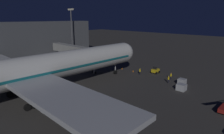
# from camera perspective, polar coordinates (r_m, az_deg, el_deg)

# --- Properties ---
(ground_plane) EXTENTS (320.00, 320.00, 0.00)m
(ground_plane) POSITION_cam_1_polar(r_m,az_deg,el_deg) (45.87, -12.70, -6.15)
(ground_plane) COLOR #383533
(airliner_at_gate) EXTENTS (52.42, 69.40, 18.62)m
(airliner_at_gate) POSITION_cam_1_polar(r_m,az_deg,el_deg) (39.30, -27.69, -2.17)
(airliner_at_gate) COLOR silver
(airliner_at_gate) RESTS_ON ground_plane
(jet_bridge) EXTENTS (23.06, 3.40, 7.40)m
(jet_bridge) POSITION_cam_1_polar(r_m,az_deg,el_deg) (60.93, -9.90, 4.80)
(jet_bridge) COLOR #9E9E99
(jet_bridge) RESTS_ON ground_plane
(apron_floodlight_mast) EXTENTS (2.90, 0.50, 19.00)m
(apron_floodlight_mast) POSITION_cam_1_polar(r_m,az_deg,el_deg) (75.05, -11.82, 10.42)
(apron_floodlight_mast) COLOR #59595E
(apron_floodlight_mast) RESTS_ON ground_plane
(baggage_tug_lead) EXTENTS (1.86, 2.31, 1.95)m
(baggage_tug_lead) POSITION_cam_1_polar(r_m,az_deg,el_deg) (57.78, 12.69, -1.03)
(baggage_tug_lead) COLOR yellow
(baggage_tug_lead) RESTS_ON ground_plane
(baggage_container_near_belt) EXTENTS (1.88, 1.74, 1.45)m
(baggage_container_near_belt) POSITION_cam_1_polar(r_m,az_deg,el_deg) (46.04, 19.85, -5.64)
(baggage_container_near_belt) COLOR #B7BABF
(baggage_container_near_belt) RESTS_ON ground_plane
(baggage_container_mid_row) EXTENTS (1.72, 1.53, 1.50)m
(baggage_container_mid_row) POSITION_cam_1_polar(r_m,az_deg,el_deg) (49.75, 19.99, -4.13)
(baggage_container_mid_row) COLOR #B7BABF
(baggage_container_mid_row) RESTS_ON ground_plane
(ground_crew_near_nose_gear) EXTENTS (0.40, 0.40, 1.90)m
(ground_crew_near_nose_gear) POSITION_cam_1_polar(r_m,az_deg,el_deg) (49.75, 16.36, -3.47)
(ground_crew_near_nose_gear) COLOR black
(ground_crew_near_nose_gear) RESTS_ON ground_plane
(ground_crew_by_belt_loader) EXTENTS (0.40, 0.40, 1.88)m
(ground_crew_by_belt_loader) POSITION_cam_1_polar(r_m,az_deg,el_deg) (55.27, 8.24, -1.25)
(ground_crew_by_belt_loader) COLOR black
(ground_crew_by_belt_loader) RESTS_ON ground_plane
(ground_crew_marshaller_fwd) EXTENTS (0.40, 0.40, 1.84)m
(ground_crew_marshaller_fwd) POSITION_cam_1_polar(r_m,az_deg,el_deg) (52.89, 17.03, -2.50)
(ground_crew_marshaller_fwd) COLOR black
(ground_crew_marshaller_fwd) RESTS_ON ground_plane
(traffic_cone_nose_port) EXTENTS (0.36, 0.36, 0.55)m
(traffic_cone_nose_port) POSITION_cam_1_polar(r_m,az_deg,el_deg) (58.20, 6.27, -1.16)
(traffic_cone_nose_port) COLOR orange
(traffic_cone_nose_port) RESTS_ON ground_plane
(traffic_cone_nose_starboard) EXTENTS (0.36, 0.36, 0.55)m
(traffic_cone_nose_starboard) POSITION_cam_1_polar(r_m,az_deg,el_deg) (60.88, 3.00, -0.39)
(traffic_cone_nose_starboard) COLOR orange
(traffic_cone_nose_starboard) RESTS_ON ground_plane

